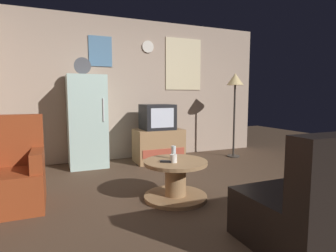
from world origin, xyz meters
name	(u,v)px	position (x,y,z in m)	size (l,w,h in m)	color
ground_plane	(197,201)	(0.00, 0.00, 0.00)	(12.00, 12.00, 0.00)	#4C3828
wall_with_art	(136,90)	(0.01, 2.45, 1.29)	(5.20, 0.12, 2.56)	tan
fridge	(87,121)	(-0.94, 2.07, 0.75)	(0.60, 0.62, 1.77)	silver
tv_stand	(159,145)	(0.27, 1.93, 0.29)	(0.84, 0.53, 0.58)	#9E754C
crt_tv	(157,117)	(0.25, 1.93, 0.80)	(0.54, 0.51, 0.44)	black
standing_lamp	(235,86)	(1.74, 1.73, 1.36)	(0.32, 0.32, 1.59)	#332D28
coffee_table	(175,180)	(-0.19, 0.17, 0.22)	(0.72, 0.72, 0.44)	#9E754C
wine_glass	(174,152)	(-0.17, 0.27, 0.51)	(0.05, 0.05, 0.15)	silver
mug_ceramic_white	(174,158)	(-0.25, 0.10, 0.48)	(0.08, 0.08, 0.09)	silver
remote_control	(167,161)	(-0.31, 0.13, 0.45)	(0.15, 0.04, 0.02)	black
armchair	(9,175)	(-1.90, 0.63, 0.34)	(0.68, 0.68, 0.96)	maroon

